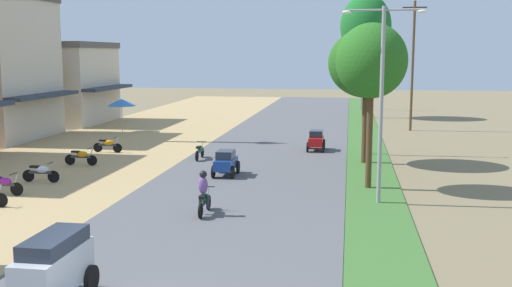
{
  "coord_description": "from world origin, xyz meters",
  "views": [
    {
      "loc": [
        4.57,
        -11.51,
        5.92
      ],
      "look_at": [
        0.07,
        17.38,
        1.54
      ],
      "focal_mm": 42.12,
      "sensor_mm": 36.0,
      "label": 1
    }
  ],
  "objects": [
    {
      "name": "vendor_umbrella",
      "position": [
        -12.4,
        31.54,
        2.31
      ],
      "size": [
        2.2,
        2.2,
        2.52
      ],
      "color": "#99999E",
      "rests_on": "dirt_shoulder"
    },
    {
      "name": "median_tree_nearest",
      "position": [
        5.47,
        14.94,
        5.59
      ],
      "size": [
        3.08,
        3.08,
        7.19
      ],
      "color": "#4C351E",
      "rests_on": "median_strip"
    },
    {
      "name": "motorbike_foreground_rider",
      "position": [
        -0.61,
        9.36,
        0.86
      ],
      "size": [
        0.54,
        1.8,
        1.66
      ],
      "color": "black",
      "rests_on": "road_strip"
    },
    {
      "name": "parked_motorbike_fourth",
      "position": [
        -9.37,
        13.74,
        0.55
      ],
      "size": [
        1.8,
        0.54,
        0.94
      ],
      "color": "black",
      "rests_on": "dirt_shoulder"
    },
    {
      "name": "streetlamp_near",
      "position": [
        5.8,
        12.27,
        4.49
      ],
      "size": [
        3.16,
        0.2,
        7.67
      ],
      "color": "gray",
      "rests_on": "median_strip"
    },
    {
      "name": "parked_motorbike_fifth",
      "position": [
        -9.41,
        18.03,
        0.55
      ],
      "size": [
        1.8,
        0.54,
        0.94
      ],
      "color": "black",
      "rests_on": "dirt_shoulder"
    },
    {
      "name": "car_hatchback_blue",
      "position": [
        -1.27,
        16.49,
        0.75
      ],
      "size": [
        1.04,
        2.0,
        1.23
      ],
      "color": "navy",
      "rests_on": "road_strip"
    },
    {
      "name": "utility_pole_near",
      "position": [
        9.31,
        36.17,
        5.14
      ],
      "size": [
        1.8,
        0.2,
        9.89
      ],
      "color": "brown",
      "rests_on": "ground"
    },
    {
      "name": "car_van_silver",
      "position": [
        -2.16,
        1.01,
        1.02
      ],
      "size": [
        1.19,
        2.41,
        1.67
      ],
      "color": "#B7BCC1",
      "rests_on": "road_strip"
    },
    {
      "name": "median_tree_third",
      "position": [
        5.9,
        45.27,
        8.39
      ],
      "size": [
        4.63,
        4.63,
        11.27
      ],
      "color": "#4C351E",
      "rests_on": "median_strip"
    },
    {
      "name": "parked_motorbike_sixth",
      "position": [
        -9.67,
        22.23,
        0.55
      ],
      "size": [
        1.8,
        0.54,
        0.94
      ],
      "color": "black",
      "rests_on": "dirt_shoulder"
    },
    {
      "name": "car_hatchback_red",
      "position": [
        2.62,
        24.82,
        0.75
      ],
      "size": [
        1.04,
        2.0,
        1.23
      ],
      "color": "red",
      "rests_on": "road_strip"
    },
    {
      "name": "streetlamp_mid",
      "position": [
        5.8,
        24.14,
        4.22
      ],
      "size": [
        3.16,
        0.2,
        7.15
      ],
      "color": "gray",
      "rests_on": "median_strip"
    },
    {
      "name": "motorbike_ahead_second",
      "position": [
        -3.64,
        20.74,
        0.57
      ],
      "size": [
        0.54,
        1.8,
        0.94
      ],
      "color": "black",
      "rests_on": "road_strip"
    },
    {
      "name": "median_tree_second",
      "position": [
        5.44,
        21.19,
        5.41
      ],
      "size": [
        4.08,
        4.08,
        7.21
      ],
      "color": "#4C351E",
      "rests_on": "median_strip"
    },
    {
      "name": "streetlamp_far",
      "position": [
        5.8,
        53.46,
        4.18
      ],
      "size": [
        3.16,
        0.2,
        7.08
      ],
      "color": "gray",
      "rests_on": "median_strip"
    },
    {
      "name": "shophouse_far",
      "position": [
        -19.98,
        36.75,
        3.46
      ],
      "size": [
        9.01,
        8.28,
        6.9
      ],
      "color": "beige",
      "rests_on": "ground"
    },
    {
      "name": "parked_motorbike_third",
      "position": [
        -9.65,
        11.1,
        0.55
      ],
      "size": [
        1.8,
        0.54,
        0.94
      ],
      "color": "black",
      "rests_on": "dirt_shoulder"
    }
  ]
}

